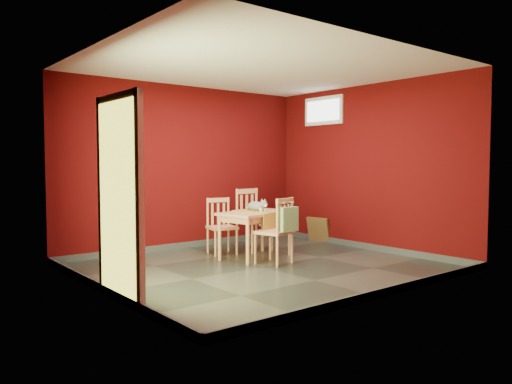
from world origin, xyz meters
TOP-DOWN VIEW (x-y plane):
  - ground at (0.00, 0.00)m, footprint 4.50×4.50m
  - room_shell at (0.00, 0.00)m, footprint 4.50×4.50m
  - doorway at (-2.23, -0.40)m, footprint 0.06×1.01m
  - window at (2.23, 1.00)m, footprint 0.05×0.90m
  - outlet_plate at (1.60, 1.99)m, footprint 0.08×0.02m
  - dining_table at (0.35, 0.59)m, footprint 1.22×0.87m
  - table_runner at (0.35, 0.47)m, footprint 0.46×0.74m
  - chair_far_left at (0.13, 1.18)m, footprint 0.49×0.49m
  - chair_far_right at (0.71, 1.11)m, footprint 0.47×0.47m
  - chair_near at (0.29, 0.04)m, footprint 0.54×0.54m
  - tote_bag at (0.33, -0.18)m, footprint 0.29×0.18m
  - cat at (0.42, 0.65)m, footprint 0.27×0.43m
  - picture_frame at (2.19, 1.06)m, footprint 0.21×0.46m

SIDE VIEW (x-z plane):
  - ground at x=0.00m, z-range 0.00..0.00m
  - room_shell at x=0.00m, z-range -2.20..2.30m
  - picture_frame at x=2.19m, z-range 0.00..0.44m
  - outlet_plate at x=1.60m, z-range 0.24..0.36m
  - chair_far_left at x=0.13m, z-range 0.01..0.88m
  - chair_near at x=0.29m, z-range 0.01..0.95m
  - chair_far_right at x=0.71m, z-range 0.01..1.01m
  - dining_table at x=0.35m, z-range 0.26..0.96m
  - table_runner at x=0.35m, z-range 0.47..0.82m
  - tote_bag at x=0.33m, z-range 0.45..0.86m
  - cat at x=0.42m, z-range 0.70..0.90m
  - doorway at x=-2.23m, z-range 0.06..2.19m
  - window at x=2.23m, z-range 2.10..2.60m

